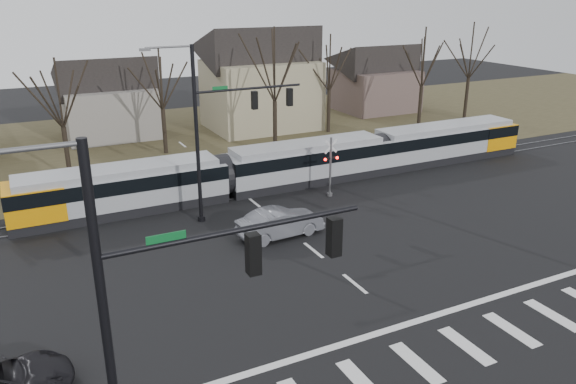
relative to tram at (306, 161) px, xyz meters
name	(u,v)px	position (x,y,z in m)	size (l,w,h in m)	color
ground	(380,304)	(-4.87, -16.00, -1.58)	(140.00, 140.00, 0.00)	black
grass_verge	(176,139)	(-4.87, 16.00, -1.58)	(140.00, 28.00, 0.01)	#38331E
crosswalk	(442,354)	(-4.87, -20.00, -1.58)	(27.00, 2.60, 0.01)	silver
stop_line	(406,325)	(-4.87, -17.80, -1.58)	(28.00, 0.35, 0.01)	silver
lane_dashes	(242,192)	(-4.87, 0.00, -1.58)	(0.18, 30.00, 0.01)	silver
rail_pair	(243,193)	(-4.87, -0.20, -1.55)	(90.00, 1.52, 0.06)	#59595E
tram	(306,161)	(0.00, 0.00, 0.00)	(38.33, 2.85, 2.91)	gray
sedan	(280,223)	(-5.64, -7.58, -0.78)	(4.98, 2.03, 1.60)	slate
signal_pole_near_left	(177,317)	(-15.28, -22.00, 4.12)	(9.28, 0.44, 10.20)	black
signal_pole_far	(223,124)	(-7.28, -3.50, 4.12)	(9.28, 0.44, 10.20)	black
rail_crossing_signal	(330,169)	(0.13, -3.21, 0.30)	(1.08, 0.36, 4.00)	#59595B
tree_row	(217,94)	(-2.87, 10.00, 3.42)	(59.20, 7.20, 10.00)	black
house_b	(108,94)	(-9.87, 20.00, 2.39)	(8.64, 7.56, 7.65)	gray
house_c	(261,74)	(4.13, 17.00, 3.65)	(10.80, 8.64, 10.10)	gray
house_d	(376,75)	(19.13, 19.00, 2.39)	(8.64, 7.56, 7.65)	brown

